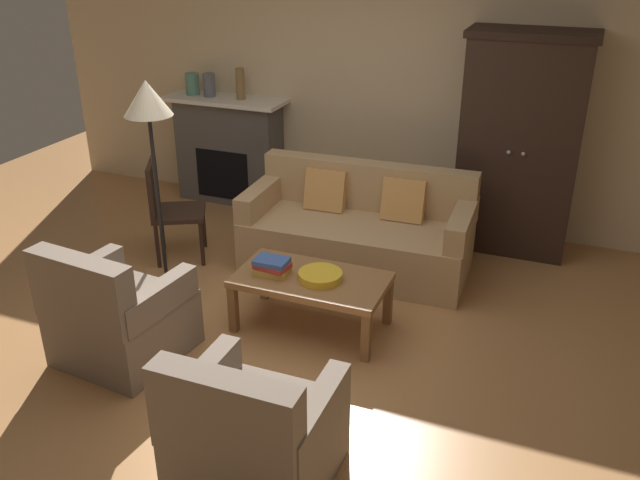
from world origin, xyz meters
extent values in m
plane|color=#B27A47|center=(0.00, 0.00, 0.00)|extent=(9.60, 9.60, 0.00)
cube|color=beige|center=(0.00, 2.55, 1.40)|extent=(7.20, 0.10, 2.80)
cube|color=#4C4947|center=(-1.55, 2.30, 0.54)|extent=(1.10, 0.36, 1.08)
cube|color=black|center=(-1.55, 2.12, 0.34)|extent=(0.60, 0.01, 0.52)
cube|color=white|center=(-1.55, 2.28, 1.10)|extent=(1.26, 0.48, 0.04)
cube|color=black|center=(1.40, 2.22, 0.94)|extent=(1.00, 0.52, 1.89)
cube|color=black|center=(1.40, 2.22, 1.92)|extent=(1.06, 0.55, 0.06)
sphere|color=#ADAFB5|center=(1.34, 1.95, 0.98)|extent=(0.04, 0.04, 0.04)
sphere|color=#ADAFB5|center=(1.46, 1.95, 0.98)|extent=(0.04, 0.04, 0.04)
cube|color=tan|center=(0.23, 1.26, 0.22)|extent=(1.93, 0.91, 0.44)
cube|color=tan|center=(0.22, 1.60, 0.65)|extent=(1.91, 0.25, 0.42)
cube|color=tan|center=(-0.65, 1.23, 0.55)|extent=(0.19, 0.80, 0.22)
cube|color=tan|center=(1.11, 1.29, 0.55)|extent=(0.19, 0.80, 0.22)
cube|color=tan|center=(-0.12, 1.45, 0.61)|extent=(0.37, 0.20, 0.37)
cube|color=tan|center=(0.57, 1.47, 0.61)|extent=(0.37, 0.20, 0.37)
cube|color=olive|center=(0.23, 0.24, 0.39)|extent=(1.10, 0.60, 0.05)
cube|color=brown|center=(-0.28, -0.02, 0.18)|extent=(0.06, 0.06, 0.37)
cube|color=brown|center=(0.74, -0.02, 0.18)|extent=(0.06, 0.06, 0.37)
cube|color=brown|center=(-0.28, 0.50, 0.18)|extent=(0.06, 0.06, 0.37)
cube|color=brown|center=(0.74, 0.50, 0.18)|extent=(0.06, 0.06, 0.37)
cylinder|color=gold|center=(0.31, 0.23, 0.45)|extent=(0.32, 0.32, 0.06)
cube|color=gold|center=(-0.05, 0.18, 0.44)|extent=(0.25, 0.18, 0.05)
cube|color=#B73833|center=(-0.05, 0.18, 0.49)|extent=(0.26, 0.20, 0.04)
cube|color=#38569E|center=(-0.05, 0.18, 0.52)|extent=(0.24, 0.17, 0.04)
cylinder|color=slate|center=(-1.93, 2.28, 1.23)|extent=(0.14, 0.14, 0.22)
cylinder|color=#565B66|center=(-1.73, 2.28, 1.24)|extent=(0.12, 0.12, 0.23)
cylinder|color=olive|center=(-1.37, 2.28, 1.28)|extent=(0.09, 0.09, 0.31)
cube|color=#756656|center=(-0.83, -0.55, 0.21)|extent=(0.84, 0.84, 0.42)
cube|color=#756656|center=(-0.87, -0.86, 0.65)|extent=(0.77, 0.24, 0.46)
cube|color=#756656|center=(-0.51, -0.59, 0.52)|extent=(0.19, 0.71, 0.20)
cube|color=#756656|center=(-1.16, -0.52, 0.52)|extent=(0.19, 0.71, 0.20)
cube|color=#756656|center=(0.55, -1.27, 0.21)|extent=(0.76, 0.76, 0.42)
cube|color=#756656|center=(0.55, -1.58, 0.65)|extent=(0.76, 0.16, 0.46)
cube|color=#756656|center=(0.88, -1.27, 0.52)|extent=(0.12, 0.70, 0.20)
cube|color=#756656|center=(0.22, -1.27, 0.52)|extent=(0.12, 0.70, 0.20)
cube|color=black|center=(-1.29, 0.89, 0.43)|extent=(0.60, 0.60, 0.04)
cylinder|color=black|center=(-1.03, 0.82, 0.21)|extent=(0.04, 0.04, 0.41)
cylinder|color=black|center=(-1.21, 1.15, 0.21)|extent=(0.04, 0.04, 0.41)
cylinder|color=black|center=(-1.37, 0.64, 0.21)|extent=(0.04, 0.04, 0.41)
cylinder|color=black|center=(-1.55, 0.97, 0.21)|extent=(0.04, 0.04, 0.41)
cube|color=black|center=(-1.47, 0.80, 0.68)|extent=(0.24, 0.41, 0.45)
cylinder|color=black|center=(-1.10, 0.35, 0.01)|extent=(0.26, 0.26, 0.02)
cylinder|color=black|center=(-1.10, 0.35, 0.74)|extent=(0.03, 0.03, 1.47)
cone|color=beige|center=(-1.10, 0.35, 1.58)|extent=(0.36, 0.36, 0.26)
camera|label=1|loc=(1.88, -3.73, 2.74)|focal=37.93mm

